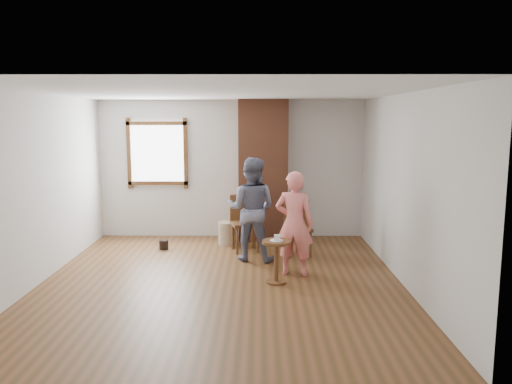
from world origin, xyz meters
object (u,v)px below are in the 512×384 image
(side_table, at_px, (276,255))
(person_pink, at_px, (294,224))
(man, at_px, (251,209))
(dining_chair_left, at_px, (244,219))
(dining_chair_right, at_px, (297,224))
(stoneware_crock, at_px, (227,233))

(side_table, relative_size, person_pink, 0.39)
(man, bearing_deg, person_pink, 142.71)
(side_table, xyz_separation_m, person_pink, (0.27, 0.37, 0.36))
(side_table, bearing_deg, person_pink, 53.80)
(dining_chair_left, relative_size, dining_chair_right, 1.06)
(stoneware_crock, height_order, dining_chair_right, dining_chair_right)
(stoneware_crock, height_order, side_table, side_table)
(person_pink, bearing_deg, stoneware_crock, -44.94)
(dining_chair_right, bearing_deg, dining_chair_left, 157.35)
(side_table, bearing_deg, stoneware_crock, 111.10)
(man, bearing_deg, stoneware_crock, -51.20)
(dining_chair_left, relative_size, person_pink, 0.63)
(dining_chair_left, bearing_deg, man, -91.50)
(stoneware_crock, xyz_separation_m, person_pink, (1.09, -1.75, 0.56))
(dining_chair_right, bearing_deg, man, -162.30)
(dining_chair_right, xyz_separation_m, side_table, (-0.40, -1.49, -0.10))
(dining_chair_right, bearing_deg, person_pink, -103.88)
(stoneware_crock, xyz_separation_m, man, (0.46, -0.98, 0.62))
(stoneware_crock, bearing_deg, person_pink, -58.18)
(stoneware_crock, relative_size, side_table, 0.68)
(man, relative_size, person_pink, 1.09)
(dining_chair_left, height_order, side_table, dining_chair_left)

